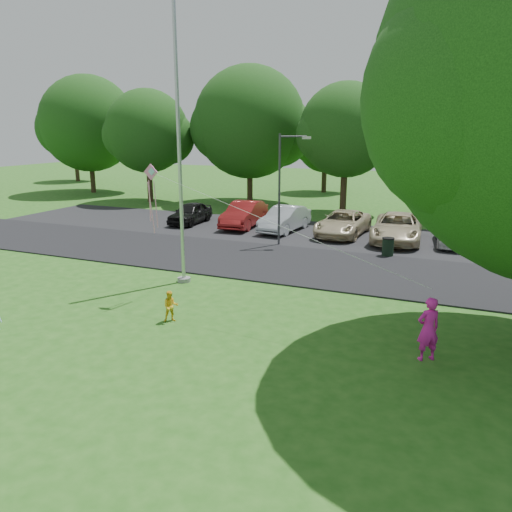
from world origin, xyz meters
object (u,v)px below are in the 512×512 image
at_px(street_lamp, 284,180).
at_px(kite, 160,189).
at_px(woman, 428,329).
at_px(child_yellow, 171,306).
at_px(trash_can, 388,247).
at_px(flagpole, 180,173).

relative_size(street_lamp, kite, 0.59).
bearing_deg(woman, child_yellow, -32.98).
bearing_deg(trash_can, street_lamp, 176.92).
bearing_deg(child_yellow, woman, -33.50).
xyz_separation_m(street_lamp, child_yellow, (0.35, -10.94, -2.81)).
distance_m(street_lamp, woman, 13.38).
bearing_deg(kite, street_lamp, 86.02).
relative_size(flagpole, kite, 1.08).
relative_size(trash_can, kite, 0.10).
bearing_deg(street_lamp, woman, -78.93).
xyz_separation_m(trash_can, kite, (-6.11, -9.06, 3.37)).
bearing_deg(street_lamp, flagpole, -126.03).
distance_m(trash_can, child_yellow, 11.72).
xyz_separation_m(flagpole, woman, (9.16, -3.37, -3.33)).
xyz_separation_m(flagpole, trash_can, (6.62, 6.98, -3.72)).
distance_m(street_lamp, kite, 9.40).
xyz_separation_m(trash_can, child_yellow, (-4.86, -10.66, 0.04)).
height_order(street_lamp, kite, street_lamp).
bearing_deg(kite, child_yellow, -50.63).
bearing_deg(woman, flagpole, -55.63).
relative_size(flagpole, street_lamp, 1.82).
height_order(street_lamp, trash_can, street_lamp).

